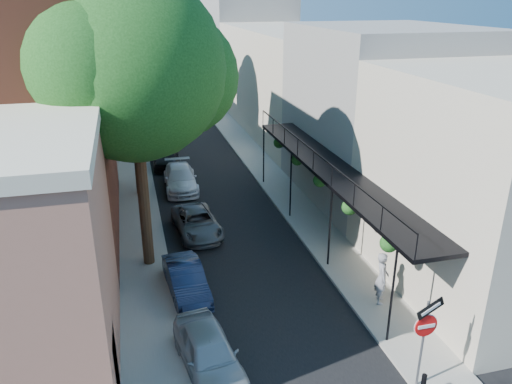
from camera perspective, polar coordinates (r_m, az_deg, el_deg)
road_surface at (r=40.25m, az=-8.28°, el=6.39°), size 6.00×64.00×0.01m
sidewalk_left at (r=40.03m, az=-14.00°, el=5.96°), size 2.00×64.00×0.12m
sidewalk_right at (r=40.83m, az=-2.67°, el=6.89°), size 2.00×64.00×0.12m
buildings_left at (r=38.18m, az=-22.74°, el=11.73°), size 10.10×59.10×12.00m
buildings_right at (r=40.76m, az=4.44°, el=13.09°), size 9.80×55.00×10.00m
sign_post at (r=14.68m, az=18.80°, el=-14.61°), size 0.89×0.17×2.99m
oak_near at (r=19.10m, az=-12.65°, el=13.44°), size 7.48×6.80×11.42m
oak_mid at (r=27.11m, az=-13.44°, el=13.91°), size 6.60×6.00×10.20m
oak_far at (r=36.00m, az=-14.03°, el=17.56°), size 7.70×7.00×11.90m
parked_car_a at (r=15.44m, az=-5.39°, el=-17.81°), size 2.01×3.97×1.30m
parked_car_b at (r=18.95m, az=-8.00°, el=-9.91°), size 1.54×3.66×1.18m
parked_car_c at (r=23.41m, az=-6.77°, el=-3.47°), size 2.18×4.18×1.12m
parked_car_d at (r=28.89m, az=-8.63°, el=1.55°), size 1.92×4.44×1.27m
parked_car_e at (r=33.08m, az=-10.24°, el=4.13°), size 1.95×4.11×1.36m
pedestrian at (r=18.46m, az=14.19°, el=-9.49°), size 0.70×0.83×1.95m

